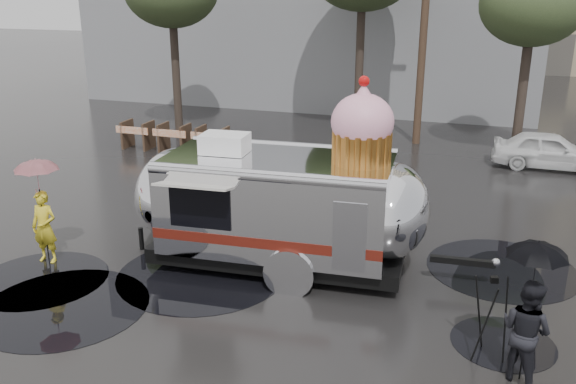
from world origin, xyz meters
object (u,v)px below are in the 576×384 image
(airstream_trailer, at_px, (283,201))
(person_right, at_px, (526,331))
(person_left, at_px, (45,227))
(tripod, at_px, (490,311))

(airstream_trailer, height_order, person_right, airstream_trailer)
(airstream_trailer, height_order, person_left, airstream_trailer)
(airstream_trailer, xyz_separation_m, person_left, (-4.91, -1.42, -0.67))
(person_left, height_order, person_right, person_right)
(person_left, distance_m, person_right, 9.68)
(airstream_trailer, relative_size, tripod, 5.35)
(person_left, bearing_deg, person_right, -9.53)
(person_left, relative_size, person_right, 0.96)
(person_left, xyz_separation_m, tripod, (9.10, -0.75, 0.05))
(airstream_trailer, height_order, tripod, airstream_trailer)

